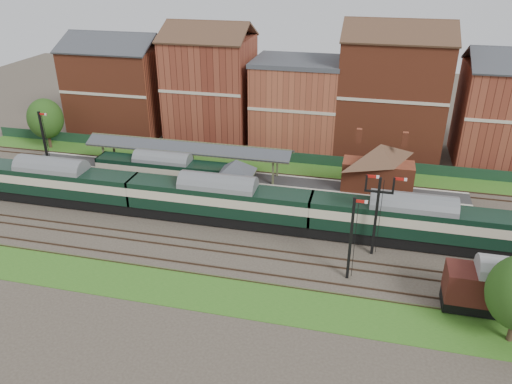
% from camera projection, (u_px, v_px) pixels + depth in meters
% --- Properties ---
extents(ground, '(160.00, 160.00, 0.00)m').
position_uv_depth(ground, '(256.00, 226.00, 52.63)').
color(ground, '#473D33').
rests_on(ground, ground).
extents(grass_back, '(90.00, 4.50, 0.06)m').
position_uv_depth(grass_back, '(284.00, 168.00, 66.58)').
color(grass_back, '#2D6619').
rests_on(grass_back, ground).
extents(grass_front, '(90.00, 5.00, 0.06)m').
position_uv_depth(grass_front, '(223.00, 295.00, 42.14)').
color(grass_front, '#2D6619').
rests_on(grass_front, ground).
extents(fence, '(90.00, 0.12, 1.50)m').
position_uv_depth(fence, '(287.00, 157.00, 68.01)').
color(fence, '#193823').
rests_on(fence, ground).
extents(platform, '(55.00, 3.40, 1.00)m').
position_uv_depth(platform, '(235.00, 180.00, 61.97)').
color(platform, '#2D2D2D').
rests_on(platform, ground).
extents(signal_box, '(5.40, 5.40, 6.00)m').
position_uv_depth(signal_box, '(237.00, 183.00, 54.69)').
color(signal_box, '#5E7653').
rests_on(signal_box, ground).
extents(brick_hut, '(3.20, 2.64, 2.94)m').
position_uv_depth(brick_hut, '(308.00, 207.00, 53.89)').
color(brick_hut, maroon).
rests_on(brick_hut, ground).
extents(station_building, '(8.10, 8.10, 5.90)m').
position_uv_depth(station_building, '(378.00, 167.00, 56.88)').
color(station_building, brown).
rests_on(station_building, platform).
extents(canopy, '(26.00, 3.89, 4.08)m').
position_uv_depth(canopy, '(188.00, 145.00, 61.43)').
color(canopy, '#4A5032').
rests_on(canopy, platform).
extents(semaphore_bracket, '(3.60, 0.25, 8.18)m').
position_uv_depth(semaphore_bracket, '(377.00, 211.00, 45.88)').
color(semaphore_bracket, black).
rests_on(semaphore_bracket, ground).
extents(semaphore_platform_end, '(1.23, 0.25, 8.00)m').
position_uv_depth(semaphore_platform_end, '(44.00, 140.00, 64.07)').
color(semaphore_platform_end, black).
rests_on(semaphore_platform_end, ground).
extents(semaphore_siding, '(1.23, 0.25, 8.00)m').
position_uv_depth(semaphore_siding, '(351.00, 238.00, 42.59)').
color(semaphore_siding, black).
rests_on(semaphore_siding, ground).
extents(town_backdrop, '(69.00, 10.00, 16.00)m').
position_uv_depth(town_backdrop, '(296.00, 99.00, 71.41)').
color(town_backdrop, brown).
rests_on(town_backdrop, ground).
extents(dmu_train, '(58.40, 3.07, 4.49)m').
position_uv_depth(dmu_train, '(218.00, 200.00, 52.34)').
color(dmu_train, black).
rests_on(dmu_train, ground).
extents(platform_railcar, '(16.57, 2.61, 3.81)m').
position_uv_depth(platform_railcar, '(164.00, 171.00, 60.06)').
color(platform_railcar, black).
rests_on(platform_railcar, ground).
extents(goods_van_a, '(6.52, 2.82, 3.95)m').
position_uv_depth(goods_van_a, '(488.00, 288.00, 39.39)').
color(goods_van_a, black).
rests_on(goods_van_a, ground).
extents(tree_back, '(5.01, 5.01, 7.32)m').
position_uv_depth(tree_back, '(45.00, 119.00, 71.39)').
color(tree_back, '#382619').
rests_on(tree_back, ground).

